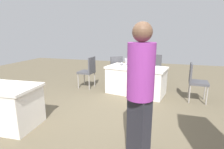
% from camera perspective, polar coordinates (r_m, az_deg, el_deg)
% --- Properties ---
extents(ground_plane, '(14.40, 14.40, 0.00)m').
position_cam_1_polar(ground_plane, '(3.74, -2.66, -13.69)').
color(ground_plane, brown).
extents(table_foreground, '(1.76, 1.14, 0.77)m').
position_cam_1_polar(table_foreground, '(5.09, 7.73, -1.77)').
color(table_foreground, silver).
rests_on(table_foreground, ground).
extents(chair_near_front, '(0.47, 0.47, 0.97)m').
position_cam_1_polar(chair_near_front, '(4.88, 25.24, -1.49)').
color(chair_near_front, '#9E9993').
rests_on(chair_near_front, ground).
extents(chair_tucked_left, '(0.47, 0.47, 0.98)m').
position_cam_1_polar(chair_tucked_left, '(5.56, -7.60, 1.43)').
color(chair_tucked_left, '#9E9993').
rests_on(chair_tucked_left, ground).
extents(chair_aisle, '(0.62, 0.62, 0.95)m').
position_cam_1_polar(chair_aisle, '(5.90, 0.99, 2.03)').
color(chair_aisle, '#9E9993').
rests_on(chair_aisle, ground).
extents(chair_by_pillar, '(0.53, 0.53, 0.97)m').
position_cam_1_polar(chair_by_pillar, '(6.52, 13.99, 2.80)').
color(chair_by_pillar, '#9E9993').
rests_on(chair_by_pillar, ground).
extents(person_presenter, '(0.47, 0.47, 1.82)m').
position_cam_1_polar(person_presenter, '(2.25, 9.05, -4.16)').
color(person_presenter, '#26262D').
rests_on(person_presenter, ground).
extents(laptop_silver, '(0.35, 0.33, 0.21)m').
position_cam_1_polar(laptop_silver, '(5.13, 5.46, 3.25)').
color(laptop_silver, silver).
rests_on(laptop_silver, table_foreground).
extents(yarn_ball, '(0.10, 0.10, 0.10)m').
position_cam_1_polar(yarn_ball, '(5.16, 3.12, 3.46)').
color(yarn_ball, gray).
rests_on(yarn_ball, table_foreground).
extents(scissors_red, '(0.08, 0.18, 0.01)m').
position_cam_1_polar(scissors_red, '(4.78, 12.54, 1.81)').
color(scissors_red, red).
rests_on(scissors_red, table_foreground).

